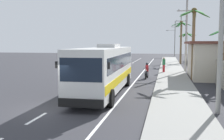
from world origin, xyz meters
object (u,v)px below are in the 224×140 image
Objects in this scene: motorcycle_beside_bus at (147,72)px; palm_third at (181,34)px; utility_pole_mid at (186,34)px; palm_fourth at (187,40)px; pedestrian_near_kerb at (164,64)px; utility_pole_distant at (175,38)px; utility_pole_nearest at (220,21)px; utility_pole_far at (181,38)px; palm_nearest at (194,30)px; coach_bus_foreground at (105,68)px.

palm_third reaches higher than motorcycle_beside_bus.
motorcycle_beside_bus is 0.26× the size of palm_third.
palm_fourth is (1.26, 16.27, -0.50)m from utility_pole_mid.
utility_pole_distant reaches higher than pedestrian_near_kerb.
utility_pole_mid reaches higher than utility_pole_nearest.
motorcycle_beside_bus is 27.84m from utility_pole_far.
utility_pole_mid is at bearing 91.21° from palm_nearest.
motorcycle_beside_bus is at bearing 74.49° from coach_bus_foreground.
utility_pole_far is at bearing 87.51° from palm_third.
utility_pole_far reaches higher than palm_third.
coach_bus_foreground is 36.49m from utility_pole_far.
palm_nearest is (2.81, -5.44, 3.85)m from pedestrian_near_kerb.
palm_third is (4.38, 20.07, 4.47)m from motorcycle_beside_bus.
utility_pole_far is at bearing 89.72° from utility_pole_nearest.
palm_nearest is (-0.21, -27.27, 0.15)m from utility_pole_far.
utility_pole_far is (3.03, 21.83, 3.69)m from pedestrian_near_kerb.
utility_pole_distant is at bearing 163.25° from pedestrian_near_kerb.
palm_nearest is at bearing 50.87° from coach_bus_foreground.
utility_pole_mid is at bearing -89.66° from utility_pole_distant.
utility_pole_distant is 1.29× the size of palm_third.
coach_bus_foreground is at bearing -96.62° from utility_pole_distant.
motorcycle_beside_bus is (2.37, 8.55, -1.20)m from coach_bus_foreground.
utility_pole_far is at bearing 80.20° from motorcycle_beside_bus.
palm_nearest reaches higher than palm_fourth.
palm_third is 1.31× the size of palm_fourth.
utility_pole_distant reaches higher than utility_pole_mid.
utility_pole_far is at bearing 88.94° from utility_pole_mid.
utility_pole_far is 1.22× the size of palm_third.
palm_nearest is (0.15, -7.32, 0.10)m from utility_pole_mid.
pedestrian_near_kerb is at bearing -144.74° from utility_pole_mid.
coach_bus_foreground is 17.35m from utility_pole_mid.
palm_fourth is (1.49, -23.63, -0.81)m from utility_pole_distant.
palm_nearest is at bearing -89.53° from utility_pole_distant.
palm_nearest reaches higher than pedestrian_near_kerb.
utility_pole_mid is 1.24× the size of palm_third.
motorcycle_beside_bus is at bearing -94.96° from utility_pole_distant.
utility_pole_far reaches higher than utility_pole_nearest.
utility_pole_distant reaches higher than palm_fourth.
utility_pole_mid is at bearing 66.96° from coach_bus_foreground.
palm_fourth is (1.10, 23.59, -0.60)m from palm_nearest.
utility_pole_distant reaches higher than motorcycle_beside_bus.
palm_third reaches higher than coach_bus_foreground.
pedestrian_near_kerb is 15.55m from palm_third.
utility_pole_far is (4.69, 27.14, 4.10)m from motorcycle_beside_bus.
utility_pole_far is (7.06, 35.69, 2.91)m from coach_bus_foreground.
palm_third is (0.06, 12.88, 0.32)m from utility_pole_mid.
utility_pole_distant is at bearing 85.04° from motorcycle_beside_bus.
motorcycle_beside_bus is 1.10× the size of pedestrian_near_kerb.
palm_third is at bearing 90.20° from utility_pole_nearest.
motorcycle_beside_bus is at bearing 109.39° from utility_pole_nearest.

